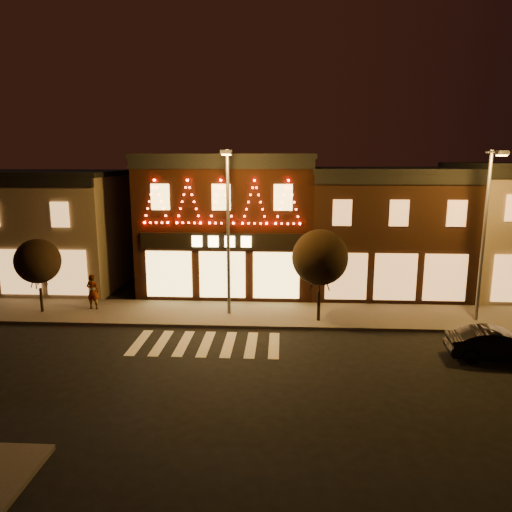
{
  "coord_description": "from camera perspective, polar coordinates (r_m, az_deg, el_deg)",
  "views": [
    {
      "loc": [
        3.31,
        -15.77,
        8.01
      ],
      "look_at": [
        2.21,
        4.0,
        3.99
      ],
      "focal_mm": 33.56,
      "sensor_mm": 36.0,
      "label": 1
    }
  ],
  "objects": [
    {
      "name": "ground",
      "position": [
        17.99,
        -8.04,
        -15.08
      ],
      "size": [
        120.0,
        120.0,
        0.0
      ],
      "primitive_type": "plane",
      "color": "black",
      "rests_on": "ground"
    },
    {
      "name": "sidewalk_far",
      "position": [
        25.09,
        0.03,
        -6.96
      ],
      "size": [
        44.0,
        4.0,
        0.15
      ],
      "primitive_type": "cube",
      "color": "#47423D",
      "rests_on": "ground"
    },
    {
      "name": "building_left",
      "position": [
        34.21,
        -25.35,
        3.07
      ],
      "size": [
        12.2,
        8.28,
        7.3
      ],
      "color": "#746653",
      "rests_on": "ground"
    },
    {
      "name": "building_pulp",
      "position": [
        30.18,
        -3.15,
        4.14
      ],
      "size": [
        10.2,
        8.34,
        8.3
      ],
      "color": "black",
      "rests_on": "ground"
    },
    {
      "name": "building_right_a",
      "position": [
        30.69,
        14.81,
        3.14
      ],
      "size": [
        9.2,
        8.28,
        7.5
      ],
      "color": "#341C12",
      "rests_on": "ground"
    },
    {
      "name": "streetlamp_mid",
      "position": [
        23.76,
        -3.37,
        4.27
      ],
      "size": [
        0.54,
        1.91,
        8.33
      ],
      "rotation": [
        0.0,
        0.0,
        -0.09
      ],
      "color": "#59595E",
      "rests_on": "sidewalk_far"
    },
    {
      "name": "streetlamp_right",
      "position": [
        25.18,
        25.76,
        3.5
      ],
      "size": [
        0.61,
        1.9,
        8.29
      ],
      "rotation": [
        0.0,
        0.0,
        0.15
      ],
      "color": "#59595E",
      "rests_on": "sidewalk_far"
    },
    {
      "name": "tree_left",
      "position": [
        27.07,
        -24.57,
        -0.57
      ],
      "size": [
        2.31,
        2.31,
        3.86
      ],
      "rotation": [
        0.0,
        0.0,
        0.04
      ],
      "color": "black",
      "rests_on": "sidewalk_far"
    },
    {
      "name": "tree_right",
      "position": [
        23.35,
        7.64,
        -0.17
      ],
      "size": [
        2.72,
        2.72,
        4.55
      ],
      "rotation": [
        0.0,
        0.0,
        -0.05
      ],
      "color": "black",
      "rests_on": "sidewalk_far"
    },
    {
      "name": "dark_sedan",
      "position": [
        21.98,
        26.86,
        -9.4
      ],
      "size": [
        4.01,
        1.67,
        1.29
      ],
      "primitive_type": "imported",
      "rotation": [
        0.0,
        0.0,
        1.49
      ],
      "color": "black",
      "rests_on": "ground"
    },
    {
      "name": "pedestrian",
      "position": [
        26.92,
        -18.87,
        -4.04
      ],
      "size": [
        0.74,
        0.53,
        1.89
      ],
      "primitive_type": "imported",
      "rotation": [
        0.0,
        0.0,
        3.02
      ],
      "color": "gray",
      "rests_on": "sidewalk_far"
    }
  ]
}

